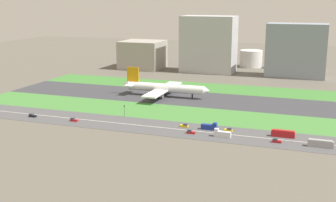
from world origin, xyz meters
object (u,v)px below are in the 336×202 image
object	(u,v)px
truck_0	(222,134)
traffic_light	(124,110)
bus_0	(321,144)
car_5	(32,116)
terminal_building	(143,55)
fuel_tank_east	(314,64)
bus_1	(283,134)
hangar_building	(209,44)
car_4	(185,126)
fuel_tank_west	(251,59)
truck_1	(210,127)
car_3	(229,130)
fuel_tank_centre	(283,61)
car_2	(74,120)
airliner	(163,88)
car_0	(276,141)
car_1	(191,132)

from	to	relation	value
truck_0	traffic_light	world-z (taller)	traffic_light
bus_0	car_5	distance (m)	160.29
terminal_building	fuel_tank_east	size ratio (longest dim) A/B	2.29
bus_1	fuel_tank_east	size ratio (longest dim) A/B	0.67
hangar_building	fuel_tank_east	size ratio (longest dim) A/B	3.01
car_4	hangar_building	xyz separation A→B (m)	(-34.27, 182.00, 25.05)
bus_0	fuel_tank_west	world-z (taller)	fuel_tank_west
bus_0	truck_0	size ratio (longest dim) A/B	1.38
bus_1	fuel_tank_west	size ratio (longest dim) A/B	0.52
truck_1	car_5	distance (m)	104.81
bus_1	terminal_building	xyz separation A→B (m)	(-152.66, 182.00, 11.66)
car_3	hangar_building	size ratio (longest dim) A/B	0.08
hangar_building	fuel_tank_centre	xyz separation A→B (m)	(64.23, 45.00, -19.01)
car_4	fuel_tank_centre	size ratio (longest dim) A/B	0.21
car_2	fuel_tank_west	world-z (taller)	fuel_tank_west
terminal_building	fuel_tank_west	xyz separation A→B (m)	(99.29, 45.00, -5.13)
fuel_tank_west	bus_0	bearing A→B (deg)	-73.23
car_2	bus_0	distance (m)	132.42
car_3	traffic_light	distance (m)	64.15
fuel_tank_centre	car_5	bearing A→B (deg)	-116.93
airliner	traffic_light	bearing A→B (deg)	-92.16
bus_0	fuel_tank_west	size ratio (longest dim) A/B	0.52
fuel_tank_centre	fuel_tank_east	xyz separation A→B (m)	(29.25, 0.00, -0.91)
fuel_tank_east	terminal_building	bearing A→B (deg)	-164.30
car_5	traffic_light	bearing A→B (deg)	-160.57
bus_0	hangar_building	bearing A→B (deg)	-61.53
car_3	car_0	bearing A→B (deg)	-21.35
car_3	car_5	distance (m)	115.00
car_1	car_2	bearing A→B (deg)	0.00
fuel_tank_centre	hangar_building	bearing A→B (deg)	-144.99
hangar_building	airliner	bearing A→B (deg)	-91.46
truck_1	fuel_tank_east	distance (m)	231.52
terminal_building	fuel_tank_centre	size ratio (longest dim) A/B	1.87
car_4	terminal_building	distance (m)	208.45
car_1	terminal_building	bearing A→B (deg)	-60.80
fuel_tank_west	car_2	bearing A→B (deg)	-104.44
truck_1	car_0	bearing A→B (deg)	-15.60
car_0	car_5	world-z (taller)	same
airliner	bus_0	size ratio (longest dim) A/B	5.60
truck_1	car_1	bearing A→B (deg)	-126.59
bus_1	bus_0	world-z (taller)	same
car_0	car_3	world-z (taller)	same
car_1	traffic_light	world-z (taller)	traffic_light
car_0	hangar_building	distance (m)	211.05
car_3	fuel_tank_centre	xyz separation A→B (m)	(5.84, 227.00, 6.05)
airliner	fuel_tank_east	size ratio (longest dim) A/B	3.77
car_4	car_0	bearing A→B (deg)	-11.37
car_3	fuel_tank_east	world-z (taller)	fuel_tank_east
traffic_light	truck_0	bearing A→B (deg)	-16.10
car_0	traffic_light	bearing A→B (deg)	-11.41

